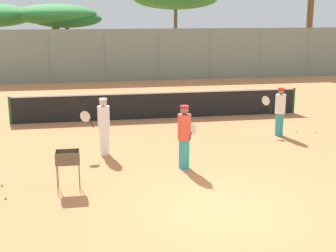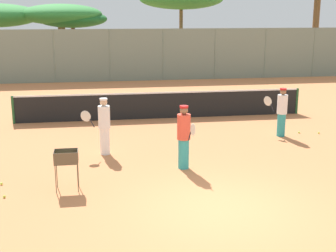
{
  "view_description": "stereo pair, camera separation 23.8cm",
  "coord_description": "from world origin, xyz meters",
  "px_view_note": "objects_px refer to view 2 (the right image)",
  "views": [
    {
      "loc": [
        -2.86,
        -9.07,
        4.2
      ],
      "look_at": [
        -0.59,
        3.67,
        1.0
      ],
      "focal_mm": 50.0,
      "sensor_mm": 36.0,
      "label": 1
    },
    {
      "loc": [
        -2.62,
        -9.11,
        4.2
      ],
      "look_at": [
        -0.59,
        3.67,
        1.0
      ],
      "focal_mm": 50.0,
      "sensor_mm": 36.0,
      "label": 2
    }
  ],
  "objects_px": {
    "player_yellow_shirt": "(184,136)",
    "parked_car": "(196,62)",
    "player_white_outfit": "(104,125)",
    "tennis_net": "(162,105)",
    "player_red_cap": "(282,111)",
    "ball_cart": "(66,160)"
  },
  "relations": [
    {
      "from": "ball_cart",
      "to": "tennis_net",
      "type": "bearing_deg",
      "value": 65.21
    },
    {
      "from": "ball_cart",
      "to": "parked_car",
      "type": "xyz_separation_m",
      "value": [
        7.95,
        21.88,
        -0.09
      ]
    },
    {
      "from": "tennis_net",
      "to": "parked_car",
      "type": "relative_size",
      "value": 2.74
    },
    {
      "from": "player_white_outfit",
      "to": "parked_car",
      "type": "relative_size",
      "value": 0.41
    },
    {
      "from": "tennis_net",
      "to": "ball_cart",
      "type": "xyz_separation_m",
      "value": [
        -3.35,
        -7.26,
        0.19
      ]
    },
    {
      "from": "player_yellow_shirt",
      "to": "parked_car",
      "type": "xyz_separation_m",
      "value": [
        4.88,
        20.76,
        -0.25
      ]
    },
    {
      "from": "player_white_outfit",
      "to": "player_yellow_shirt",
      "type": "relative_size",
      "value": 0.98
    },
    {
      "from": "tennis_net",
      "to": "player_yellow_shirt",
      "type": "bearing_deg",
      "value": -92.68
    },
    {
      "from": "player_white_outfit",
      "to": "player_red_cap",
      "type": "xyz_separation_m",
      "value": [
        6.04,
        1.18,
        -0.02
      ]
    },
    {
      "from": "player_red_cap",
      "to": "player_yellow_shirt",
      "type": "relative_size",
      "value": 0.95
    },
    {
      "from": "player_white_outfit",
      "to": "ball_cart",
      "type": "relative_size",
      "value": 1.73
    },
    {
      "from": "player_white_outfit",
      "to": "player_red_cap",
      "type": "relative_size",
      "value": 1.03
    },
    {
      "from": "tennis_net",
      "to": "player_white_outfit",
      "type": "bearing_deg",
      "value": -117.89
    },
    {
      "from": "tennis_net",
      "to": "player_yellow_shirt",
      "type": "relative_size",
      "value": 6.6
    },
    {
      "from": "tennis_net",
      "to": "player_red_cap",
      "type": "xyz_separation_m",
      "value": [
        3.65,
        -3.33,
        0.31
      ]
    },
    {
      "from": "player_white_outfit",
      "to": "player_red_cap",
      "type": "distance_m",
      "value": 6.15
    },
    {
      "from": "player_red_cap",
      "to": "tennis_net",
      "type": "bearing_deg",
      "value": 0.14
    },
    {
      "from": "player_white_outfit",
      "to": "player_red_cap",
      "type": "height_order",
      "value": "player_white_outfit"
    },
    {
      "from": "tennis_net",
      "to": "ball_cart",
      "type": "distance_m",
      "value": 8.0
    },
    {
      "from": "player_white_outfit",
      "to": "parked_car",
      "type": "height_order",
      "value": "player_white_outfit"
    },
    {
      "from": "player_red_cap",
      "to": "ball_cart",
      "type": "bearing_deg",
      "value": 71.8
    },
    {
      "from": "ball_cart",
      "to": "parked_car",
      "type": "relative_size",
      "value": 0.23
    }
  ]
}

